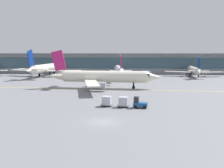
{
  "coord_description": "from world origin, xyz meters",
  "views": [
    {
      "loc": [
        3.48,
        -36.41,
        10.47
      ],
      "look_at": [
        0.09,
        20.94,
        3.0
      ],
      "focal_mm": 40.36,
      "sensor_mm": 36.0,
      "label": 1
    }
  ],
  "objects_px": {
    "gate_airplane_2": "(119,70)",
    "cargo_dolly_lead": "(123,102)",
    "gate_airplane_1": "(46,68)",
    "cargo_dolly_trailing": "(107,101)",
    "taxiing_regional_jet": "(103,77)",
    "gate_airplane_3": "(194,70)",
    "baggage_tug": "(139,103)"
  },
  "relations": [
    {
      "from": "gate_airplane_2",
      "to": "cargo_dolly_lead",
      "type": "distance_m",
      "value": 58.17
    },
    {
      "from": "gate_airplane_1",
      "to": "cargo_dolly_trailing",
      "type": "distance_m",
      "value": 64.99
    },
    {
      "from": "gate_airplane_1",
      "to": "taxiing_regional_jet",
      "type": "relative_size",
      "value": 1.03
    },
    {
      "from": "gate_airplane_1",
      "to": "gate_airplane_2",
      "type": "relative_size",
      "value": 1.2
    },
    {
      "from": "gate_airplane_3",
      "to": "cargo_dolly_trailing",
      "type": "bearing_deg",
      "value": 157.35
    },
    {
      "from": "gate_airplane_1",
      "to": "gate_airplane_2",
      "type": "xyz_separation_m",
      "value": [
        30.96,
        0.21,
        -0.57
      ]
    },
    {
      "from": "gate_airplane_1",
      "to": "gate_airplane_3",
      "type": "relative_size",
      "value": 1.3
    },
    {
      "from": "gate_airplane_2",
      "to": "baggage_tug",
      "type": "distance_m",
      "value": 58.84
    },
    {
      "from": "gate_airplane_1",
      "to": "baggage_tug",
      "type": "bearing_deg",
      "value": -142.41
    },
    {
      "from": "gate_airplane_1",
      "to": "taxiing_regional_jet",
      "type": "bearing_deg",
      "value": -135.21
    },
    {
      "from": "taxiing_regional_jet",
      "to": "baggage_tug",
      "type": "height_order",
      "value": "taxiing_regional_jet"
    },
    {
      "from": "gate_airplane_2",
      "to": "gate_airplane_1",
      "type": "bearing_deg",
      "value": 84.77
    },
    {
      "from": "baggage_tug",
      "to": "cargo_dolly_lead",
      "type": "height_order",
      "value": "baggage_tug"
    },
    {
      "from": "gate_airplane_1",
      "to": "gate_airplane_3",
      "type": "distance_m",
      "value": 62.54
    },
    {
      "from": "cargo_dolly_lead",
      "to": "taxiing_regional_jet",
      "type": "bearing_deg",
      "value": 112.92
    },
    {
      "from": "gate_airplane_3",
      "to": "gate_airplane_1",
      "type": "bearing_deg",
      "value": 98.06
    },
    {
      "from": "baggage_tug",
      "to": "cargo_dolly_trailing",
      "type": "xyz_separation_m",
      "value": [
        -6.15,
        0.95,
        0.16
      ]
    },
    {
      "from": "taxiing_regional_jet",
      "to": "cargo_dolly_lead",
      "type": "relative_size",
      "value": 14.2
    },
    {
      "from": "gate_airplane_1",
      "to": "gate_airplane_3",
      "type": "height_order",
      "value": "gate_airplane_1"
    },
    {
      "from": "taxiing_regional_jet",
      "to": "baggage_tug",
      "type": "distance_m",
      "value": 26.47
    },
    {
      "from": "gate_airplane_1",
      "to": "cargo_dolly_trailing",
      "type": "relative_size",
      "value": 14.62
    },
    {
      "from": "cargo_dolly_lead",
      "to": "cargo_dolly_trailing",
      "type": "xyz_separation_m",
      "value": [
        -3.19,
        0.49,
        0.0
      ]
    },
    {
      "from": "gate_airplane_2",
      "to": "baggage_tug",
      "type": "xyz_separation_m",
      "value": [
        5.63,
        -58.54,
        -1.91
      ]
    },
    {
      "from": "taxiing_regional_jet",
      "to": "cargo_dolly_trailing",
      "type": "height_order",
      "value": "taxiing_regional_jet"
    },
    {
      "from": "cargo_dolly_trailing",
      "to": "gate_airplane_2",
      "type": "bearing_deg",
      "value": 98.22
    },
    {
      "from": "gate_airplane_1",
      "to": "gate_airplane_3",
      "type": "bearing_deg",
      "value": -81.74
    },
    {
      "from": "baggage_tug",
      "to": "cargo_dolly_trailing",
      "type": "distance_m",
      "value": 6.23
    },
    {
      "from": "baggage_tug",
      "to": "cargo_dolly_lead",
      "type": "xyz_separation_m",
      "value": [
        -2.97,
        0.46,
        0.16
      ]
    },
    {
      "from": "gate_airplane_3",
      "to": "cargo_dolly_lead",
      "type": "height_order",
      "value": "gate_airplane_3"
    },
    {
      "from": "gate_airplane_1",
      "to": "cargo_dolly_lead",
      "type": "height_order",
      "value": "gate_airplane_1"
    },
    {
      "from": "cargo_dolly_lead",
      "to": "gate_airplane_3",
      "type": "bearing_deg",
      "value": 73.41
    },
    {
      "from": "gate_airplane_1",
      "to": "cargo_dolly_trailing",
      "type": "height_order",
      "value": "gate_airplane_1"
    }
  ]
}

